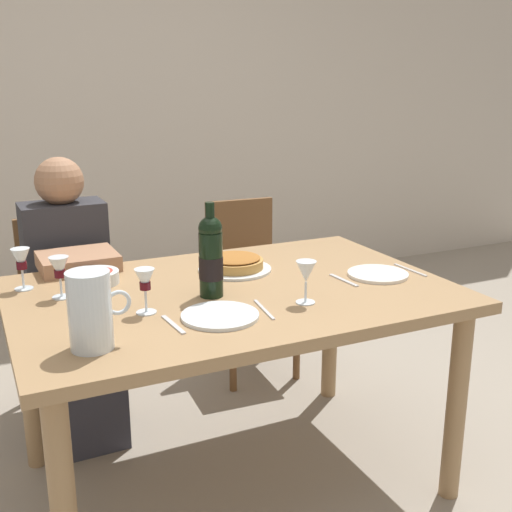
{
  "coord_description": "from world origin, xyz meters",
  "views": [
    {
      "loc": [
        -0.81,
        -1.92,
        1.47
      ],
      "look_at": [
        0.08,
        -0.01,
        0.87
      ],
      "focal_mm": 44.35,
      "sensor_mm": 36.0,
      "label": 1
    }
  ],
  "objects": [
    {
      "name": "diner_left",
      "position": [
        -0.45,
        0.65,
        0.62
      ],
      "size": [
        0.34,
        0.51,
        1.16
      ],
      "rotation": [
        0.0,
        0.0,
        3.16
      ],
      "color": "#2D2D33",
      "rests_on": "ground"
    },
    {
      "name": "salad_bowl",
      "position": [
        -0.42,
        0.27,
        0.79
      ],
      "size": [
        0.16,
        0.16,
        0.05
      ],
      "color": "silver",
      "rests_on": "dining_table"
    },
    {
      "name": "wine_bottle",
      "position": [
        -0.09,
        -0.03,
        0.9
      ],
      "size": [
        0.08,
        0.08,
        0.32
      ],
      "color": "black",
      "rests_on": "dining_table"
    },
    {
      "name": "chair_right",
      "position": [
        0.45,
        0.89,
        0.5
      ],
      "size": [
        0.42,
        0.42,
        0.87
      ],
      "rotation": [
        0.0,
        0.0,
        3.09
      ],
      "color": "brown",
      "rests_on": "ground"
    },
    {
      "name": "wine_glass_left_diner",
      "position": [
        -0.34,
        -0.1,
        0.86
      ],
      "size": [
        0.06,
        0.06,
        0.14
      ],
      "color": "silver",
      "rests_on": "dining_table"
    },
    {
      "name": "dinner_plate_left_setting",
      "position": [
        -0.14,
        -0.23,
        0.77
      ],
      "size": [
        0.24,
        0.24,
        0.01
      ],
      "primitive_type": "cylinder",
      "color": "silver",
      "rests_on": "dining_table"
    },
    {
      "name": "dining_table",
      "position": [
        0.0,
        0.0,
        0.67
      ],
      "size": [
        1.5,
        1.0,
        0.76
      ],
      "color": "#9E7A51",
      "rests_on": "ground"
    },
    {
      "name": "fork_left_setting",
      "position": [
        -0.29,
        -0.23,
        0.76
      ],
      "size": [
        0.03,
        0.16,
        0.0
      ],
      "primitive_type": "cube",
      "rotation": [
        0.0,
        0.0,
        1.65
      ],
      "color": "silver",
      "rests_on": "dining_table"
    },
    {
      "name": "knife_right_setting",
      "position": [
        0.7,
        -0.09,
        0.76
      ],
      "size": [
        0.02,
        0.18,
        0.0
      ],
      "primitive_type": "cube",
      "rotation": [
        0.0,
        0.0,
        1.62
      ],
      "color": "silver",
      "rests_on": "dining_table"
    },
    {
      "name": "wine_glass_spare",
      "position": [
        0.16,
        -0.23,
        0.86
      ],
      "size": [
        0.07,
        0.07,
        0.14
      ],
      "color": "silver",
      "rests_on": "dining_table"
    },
    {
      "name": "baked_tart",
      "position": [
        0.09,
        0.2,
        0.79
      ],
      "size": [
        0.28,
        0.28,
        0.06
      ],
      "color": "silver",
      "rests_on": "dining_table"
    },
    {
      "name": "wine_glass_centre",
      "position": [
        -0.66,
        0.31,
        0.86
      ],
      "size": [
        0.06,
        0.06,
        0.15
      ],
      "color": "silver",
      "rests_on": "dining_table"
    },
    {
      "name": "water_pitcher",
      "position": [
        -0.54,
        -0.3,
        0.86
      ],
      "size": [
        0.17,
        0.12,
        0.22
      ],
      "color": "silver",
      "rests_on": "dining_table"
    },
    {
      "name": "dinner_plate_right_setting",
      "position": [
        0.55,
        -0.09,
        0.77
      ],
      "size": [
        0.23,
        0.23,
        0.01
      ],
      "primitive_type": "cylinder",
      "color": "white",
      "rests_on": "dining_table"
    },
    {
      "name": "knife_left_setting",
      "position": [
        0.01,
        -0.23,
        0.76
      ],
      "size": [
        0.03,
        0.18,
        0.0
      ],
      "primitive_type": "cube",
      "rotation": [
        0.0,
        0.0,
        1.45
      ],
      "color": "silver",
      "rests_on": "dining_table"
    },
    {
      "name": "ground_plane",
      "position": [
        0.0,
        0.0,
        0.0
      ],
      "size": [
        8.0,
        8.0,
        0.0
      ],
      "primitive_type": "plane",
      "color": "gray"
    },
    {
      "name": "back_wall",
      "position": [
        0.0,
        2.29,
        1.4
      ],
      "size": [
        8.0,
        0.1,
        2.8
      ],
      "primitive_type": "cube",
      "color": "beige",
      "rests_on": "ground"
    },
    {
      "name": "chair_left",
      "position": [
        -0.45,
        0.88,
        0.5
      ],
      "size": [
        0.41,
        0.41,
        0.87
      ],
      "rotation": [
        0.0,
        0.0,
        3.16
      ],
      "color": "brown",
      "rests_on": "ground"
    },
    {
      "name": "wine_glass_right_diner",
      "position": [
        -0.55,
        0.16,
        0.86
      ],
      "size": [
        0.07,
        0.07,
        0.14
      ],
      "color": "silver",
      "rests_on": "dining_table"
    },
    {
      "name": "spoon_right_setting",
      "position": [
        0.4,
        -0.09,
        0.76
      ],
      "size": [
        0.03,
        0.16,
        0.0
      ],
      "primitive_type": "cube",
      "rotation": [
        0.0,
        0.0,
        1.64
      ],
      "color": "silver",
      "rests_on": "dining_table"
    }
  ]
}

